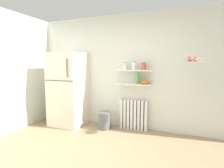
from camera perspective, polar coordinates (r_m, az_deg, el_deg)
ground_plane at (r=3.02m, az=-4.97°, el=-22.65°), size 7.04×7.04×0.00m
back_wall at (r=4.09m, az=4.66°, el=4.02°), size 7.04×0.10×2.60m
refrigerator at (r=4.37m, az=-14.07°, el=-1.67°), size 0.78×0.73×1.74m
radiator at (r=4.06m, az=7.08°, el=-9.83°), size 0.62×0.12×0.67m
wall_shelf_lower at (r=3.89m, az=7.11°, el=-0.08°), size 0.78×0.22×0.02m
wall_shelf_upper at (r=3.87m, az=7.17°, el=4.40°), size 0.78×0.22×0.02m
storage_jar_0 at (r=3.93m, az=4.17°, el=5.85°), size 0.10×0.10×0.17m
storage_jar_1 at (r=3.87m, az=7.19°, el=5.92°), size 0.09×0.09×0.18m
storage_jar_2 at (r=3.82m, az=10.29°, el=5.81°), size 0.10×0.10×0.18m
vase at (r=3.86m, az=8.23°, el=1.87°), size 0.10×0.10×0.25m
shelf_bowl at (r=3.83m, az=10.78°, el=0.60°), size 0.20×0.20×0.09m
trash_bin at (r=4.08m, az=-2.47°, el=-11.78°), size 0.29×0.29×0.39m
hanging_fruit_basket at (r=3.48m, az=24.92°, el=7.20°), size 0.34×0.34×0.10m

